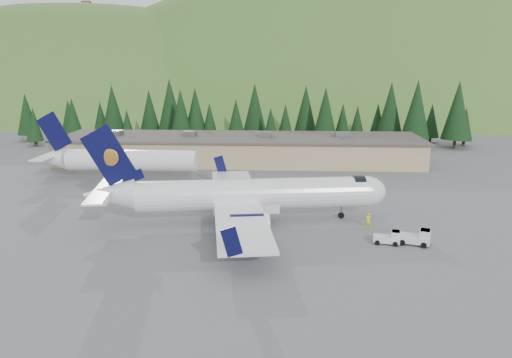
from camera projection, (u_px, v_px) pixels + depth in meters
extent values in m
plane|color=#57575C|center=(253.00, 221.00, 62.58)|extent=(600.00, 600.00, 0.00)
cylinder|color=white|center=(253.00, 194.00, 61.78)|extent=(28.91, 8.22, 3.85)
ellipsoid|color=white|center=(366.00, 191.00, 63.16)|extent=(5.54, 4.57, 3.85)
cylinder|color=black|center=(358.00, 188.00, 62.95)|extent=(1.90, 3.36, 3.17)
cone|color=white|center=(110.00, 195.00, 60.02)|extent=(6.66, 4.75, 3.85)
cube|color=white|center=(245.00, 207.00, 62.05)|extent=(8.60, 4.50, 1.02)
cube|color=white|center=(237.00, 203.00, 61.82)|extent=(10.92, 35.26, 0.36)
cube|color=#090A33|center=(220.00, 164.00, 78.23)|extent=(2.07, 0.47, 2.94)
cube|color=#090A33|center=(232.00, 242.00, 44.51)|extent=(2.07, 0.47, 2.94)
cylinder|color=#090A33|center=(242.00, 197.00, 67.87)|extent=(4.61, 2.99, 2.35)
cylinder|color=white|center=(256.00, 196.00, 68.06)|extent=(0.99, 2.56, 2.50)
cube|color=white|center=(242.00, 193.00, 67.74)|extent=(2.26, 0.60, 0.92)
cylinder|color=#090A33|center=(249.00, 224.00, 56.37)|extent=(4.61, 2.99, 2.35)
cylinder|color=white|center=(266.00, 223.00, 56.55)|extent=(0.99, 2.56, 2.50)
cube|color=white|center=(249.00, 219.00, 56.24)|extent=(2.26, 0.60, 0.92)
cube|color=#090A33|center=(109.00, 155.00, 58.94)|extent=(6.30, 1.28, 7.51)
ellipsoid|color=gold|center=(111.00, 157.00, 59.21)|extent=(2.03, 0.49, 2.03)
ellipsoid|color=gold|center=(110.00, 157.00, 58.81)|extent=(2.03, 0.49, 2.03)
cube|color=#090A33|center=(133.00, 177.00, 59.81)|extent=(2.83, 0.69, 2.03)
cube|color=white|center=(105.00, 191.00, 59.85)|extent=(4.60, 13.05, 0.23)
cylinder|color=slate|center=(341.00, 211.00, 63.45)|extent=(0.23, 0.23, 1.84)
cylinder|color=black|center=(341.00, 215.00, 63.57)|extent=(0.81, 0.40, 0.78)
cylinder|color=slate|center=(228.00, 208.00, 64.73)|extent=(0.28, 0.28, 2.05)
cylinder|color=black|center=(231.00, 211.00, 64.87)|extent=(1.17, 0.53, 1.13)
cylinder|color=black|center=(225.00, 211.00, 64.79)|extent=(1.17, 0.53, 1.13)
cylinder|color=slate|center=(230.00, 221.00, 59.37)|extent=(0.28, 0.28, 2.05)
cylinder|color=black|center=(233.00, 224.00, 59.52)|extent=(1.17, 0.53, 1.13)
cylinder|color=black|center=(226.00, 224.00, 59.44)|extent=(1.17, 0.53, 1.13)
cylinder|color=white|center=(132.00, 160.00, 84.43)|extent=(22.00, 3.60, 3.60)
cone|color=white|center=(51.00, 158.00, 85.14)|extent=(5.00, 3.60, 3.60)
cube|color=#090A33|center=(54.00, 132.00, 84.03)|extent=(5.82, 0.28, 6.89)
cube|color=white|center=(51.00, 155.00, 85.00)|extent=(2.40, 11.00, 0.20)
cube|color=silver|center=(386.00, 239.00, 54.69)|extent=(3.05, 1.94, 0.66)
cube|color=silver|center=(396.00, 235.00, 54.33)|extent=(1.18, 1.48, 0.85)
cube|color=black|center=(396.00, 231.00, 54.25)|extent=(1.07, 1.37, 0.09)
cylinder|color=black|center=(395.00, 240.00, 55.23)|extent=(0.56, 0.31, 0.53)
cylinder|color=black|center=(395.00, 244.00, 53.81)|extent=(0.56, 0.31, 0.53)
cylinder|color=black|center=(378.00, 238.00, 55.69)|extent=(0.56, 0.31, 0.53)
cylinder|color=black|center=(377.00, 243.00, 54.27)|extent=(0.56, 0.31, 0.53)
cube|color=silver|center=(414.00, 239.00, 54.46)|extent=(3.71, 2.67, 0.78)
cube|color=silver|center=(425.00, 234.00, 53.90)|extent=(1.56, 1.84, 1.00)
cube|color=black|center=(425.00, 230.00, 53.80)|extent=(1.42, 1.70, 0.11)
cylinder|color=black|center=(425.00, 240.00, 54.93)|extent=(0.67, 0.43, 0.62)
cylinder|color=black|center=(424.00, 245.00, 53.32)|extent=(0.67, 0.43, 0.62)
cylinder|color=black|center=(404.00, 237.00, 55.74)|extent=(0.67, 0.43, 0.62)
cylinder|color=black|center=(402.00, 243.00, 54.13)|extent=(0.67, 0.43, 0.62)
cube|color=tan|center=(240.00, 150.00, 99.24)|extent=(70.00, 16.00, 4.80)
cube|color=#47423D|center=(240.00, 137.00, 98.65)|extent=(71.00, 17.00, 0.40)
cube|color=slate|center=(116.00, 133.00, 99.86)|extent=(2.50, 2.50, 1.00)
cube|color=slate|center=(190.00, 133.00, 99.05)|extent=(2.50, 2.50, 1.00)
cube|color=slate|center=(265.00, 134.00, 98.23)|extent=(2.50, 2.50, 1.00)
cube|color=slate|center=(342.00, 135.00, 97.42)|extent=(2.50, 2.50, 1.00)
imported|color=yellow|center=(368.00, 220.00, 59.82)|extent=(0.76, 0.59, 1.84)
cone|color=black|center=(26.00, 114.00, 124.13)|extent=(5.02, 5.02, 10.27)
cone|color=black|center=(34.00, 124.00, 117.09)|extent=(3.82, 3.82, 7.80)
cone|color=black|center=(69.00, 116.00, 129.99)|extent=(4.17, 4.17, 8.54)
cone|color=black|center=(73.00, 118.00, 117.58)|extent=(4.75, 4.75, 9.72)
cone|color=black|center=(101.00, 118.00, 126.18)|extent=(4.14, 4.14, 8.47)
cone|color=black|center=(113.00, 109.00, 123.49)|extent=(5.89, 5.89, 12.06)
cone|color=black|center=(127.00, 124.00, 120.50)|extent=(3.52, 3.52, 7.20)
cone|color=black|center=(150.00, 111.00, 128.71)|extent=(5.28, 5.28, 10.79)
cone|color=black|center=(170.00, 106.00, 123.73)|extent=(6.54, 6.54, 13.37)
cone|color=black|center=(181.00, 114.00, 115.60)|extent=(5.60, 5.60, 11.45)
cone|color=black|center=(195.00, 113.00, 117.12)|extent=(5.73, 5.73, 11.72)
cone|color=black|center=(210.00, 122.00, 117.02)|extent=(4.27, 4.27, 8.73)
cone|color=black|center=(236.00, 119.00, 116.17)|extent=(4.69, 4.69, 9.59)
cone|color=black|center=(255.00, 108.00, 125.23)|extent=(5.98, 5.98, 12.22)
cone|color=black|center=(271.00, 124.00, 118.71)|extent=(3.75, 3.75, 7.68)
cone|color=black|center=(285.00, 121.00, 120.46)|extent=(4.02, 4.02, 8.22)
cone|color=black|center=(306.00, 109.00, 124.82)|extent=(5.80, 5.80, 11.87)
cone|color=black|center=(325.00, 112.00, 117.86)|extent=(5.79, 5.79, 11.84)
cone|color=black|center=(343.00, 120.00, 121.80)|extent=(4.07, 4.07, 8.32)
cone|color=black|center=(357.00, 121.00, 125.10)|extent=(3.72, 3.72, 7.61)
cone|color=black|center=(378.00, 120.00, 124.56)|extent=(3.97, 3.97, 8.12)
cone|color=black|center=(390.00, 109.00, 119.34)|extent=(6.24, 6.24, 12.77)
cone|color=black|center=(417.00, 109.00, 113.43)|extent=(6.54, 6.54, 13.37)
cone|color=black|center=(431.00, 120.00, 121.81)|extent=(4.07, 4.07, 8.33)
cone|color=black|center=(458.00, 110.00, 112.84)|extent=(6.48, 6.48, 13.26)
cone|color=black|center=(465.00, 124.00, 117.55)|extent=(3.78, 3.78, 7.73)
ellipsoid|color=#326024|center=(95.00, 255.00, 249.86)|extent=(336.00, 240.00, 240.00)
ellipsoid|color=#326024|center=(348.00, 257.00, 274.24)|extent=(420.00, 300.00, 300.00)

